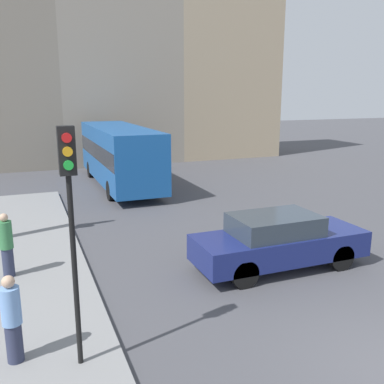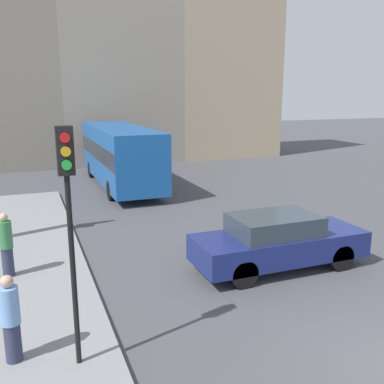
% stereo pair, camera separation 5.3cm
% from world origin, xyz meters
% --- Properties ---
extents(sidewalk_corner, '(3.56, 18.29, 0.14)m').
position_xyz_m(sidewalk_corner, '(-6.33, 7.14, 0.07)').
color(sidewalk_corner, gray).
rests_on(sidewalk_corner, ground_plane).
extents(building_row, '(24.42, 5.00, 14.22)m').
position_xyz_m(building_row, '(0.04, 25.69, 6.77)').
color(building_row, gray).
rests_on(building_row, ground_plane).
extents(sedan_car, '(4.77, 1.71, 1.53)m').
position_xyz_m(sedan_car, '(0.32, 4.91, 0.78)').
color(sedan_car, navy).
rests_on(sedan_car, ground_plane).
extents(bus_distant, '(2.42, 9.43, 3.03)m').
position_xyz_m(bus_distant, '(-1.36, 17.11, 1.72)').
color(bus_distant, '#195199').
rests_on(bus_distant, ground_plane).
extents(traffic_light_near, '(0.26, 0.24, 4.07)m').
position_xyz_m(traffic_light_near, '(-5.30, 2.37, 3.04)').
color(traffic_light_near, black).
rests_on(traffic_light_near, sidewalk_corner).
extents(pedestrian_blue_stripe, '(0.33, 0.33, 1.59)m').
position_xyz_m(pedestrian_blue_stripe, '(-6.34, 2.84, 0.94)').
color(pedestrian_blue_stripe, '#2D334C').
rests_on(pedestrian_blue_stripe, sidewalk_corner).
extents(pedestrian_green_hoodie, '(0.33, 0.33, 1.66)m').
position_xyz_m(pedestrian_green_hoodie, '(-6.51, 6.72, 0.97)').
color(pedestrian_green_hoodie, '#2D334C').
rests_on(pedestrian_green_hoodie, sidewalk_corner).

